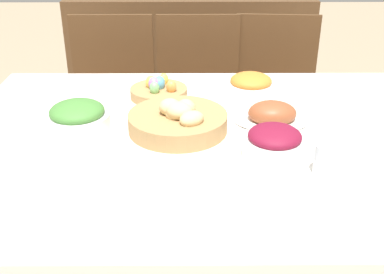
{
  "coord_description": "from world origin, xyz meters",
  "views": [
    {
      "loc": [
        -0.04,
        -1.33,
        1.44
      ],
      "look_at": [
        -0.03,
        -0.09,
        0.82
      ],
      "focal_mm": 45.0,
      "sensor_mm": 36.0,
      "label": 1
    }
  ],
  "objects_px": {
    "sideboard": "(190,61)",
    "carrot_bowl": "(251,86)",
    "ham_platter": "(272,115)",
    "chair_far_center": "(198,103)",
    "knife": "(303,208)",
    "drinking_cup": "(330,160)",
    "chair_far_left": "(113,104)",
    "bread_basket": "(178,120)",
    "spoon": "(315,208)",
    "fork": "(178,208)",
    "chair_far_right": "(274,103)",
    "egg_basket": "(159,90)",
    "green_salad_bowl": "(78,118)",
    "dinner_plate": "(240,207)",
    "butter_dish": "(144,167)",
    "beet_salad_bowl": "(274,144)"
  },
  "relations": [
    {
      "from": "sideboard",
      "to": "carrot_bowl",
      "type": "relative_size",
      "value": 8.71
    },
    {
      "from": "ham_platter",
      "to": "chair_far_center",
      "type": "bearing_deg",
      "value": 104.82
    },
    {
      "from": "knife",
      "to": "drinking_cup",
      "type": "bearing_deg",
      "value": 61.47
    },
    {
      "from": "chair_far_left",
      "to": "chair_far_center",
      "type": "bearing_deg",
      "value": -0.59
    },
    {
      "from": "bread_basket",
      "to": "spoon",
      "type": "relative_size",
      "value": 1.64
    },
    {
      "from": "ham_platter",
      "to": "fork",
      "type": "distance_m",
      "value": 0.57
    },
    {
      "from": "chair_far_right",
      "to": "knife",
      "type": "bearing_deg",
      "value": -92.58
    },
    {
      "from": "sideboard",
      "to": "spoon",
      "type": "relative_size",
      "value": 8.17
    },
    {
      "from": "egg_basket",
      "to": "green_salad_bowl",
      "type": "xyz_separation_m",
      "value": [
        -0.24,
        -0.28,
        0.02
      ]
    },
    {
      "from": "spoon",
      "to": "drinking_cup",
      "type": "relative_size",
      "value": 2.15
    },
    {
      "from": "egg_basket",
      "to": "chair_far_left",
      "type": "bearing_deg",
      "value": 114.06
    },
    {
      "from": "bread_basket",
      "to": "dinner_plate",
      "type": "distance_m",
      "value": 0.45
    },
    {
      "from": "green_salad_bowl",
      "to": "dinner_plate",
      "type": "bearing_deg",
      "value": -42.22
    },
    {
      "from": "dinner_plate",
      "to": "drinking_cup",
      "type": "relative_size",
      "value": 2.79
    },
    {
      "from": "chair_far_right",
      "to": "egg_basket",
      "type": "xyz_separation_m",
      "value": [
        -0.55,
        -0.63,
        0.32
      ]
    },
    {
      "from": "chair_far_left",
      "to": "egg_basket",
      "type": "relative_size",
      "value": 4.38
    },
    {
      "from": "egg_basket",
      "to": "drinking_cup",
      "type": "bearing_deg",
      "value": -48.94
    },
    {
      "from": "chair_far_left",
      "to": "carrot_bowl",
      "type": "height_order",
      "value": "chair_far_left"
    },
    {
      "from": "chair_far_left",
      "to": "spoon",
      "type": "relative_size",
      "value": 4.8
    },
    {
      "from": "chair_far_center",
      "to": "knife",
      "type": "bearing_deg",
      "value": -80.8
    },
    {
      "from": "sideboard",
      "to": "butter_dish",
      "type": "height_order",
      "value": "sideboard"
    },
    {
      "from": "beet_salad_bowl",
      "to": "bread_basket",
      "type": "bearing_deg",
      "value": 147.18
    },
    {
      "from": "chair_far_right",
      "to": "knife",
      "type": "distance_m",
      "value": 1.38
    },
    {
      "from": "carrot_bowl",
      "to": "egg_basket",
      "type": "bearing_deg",
      "value": -177.76
    },
    {
      "from": "beet_salad_bowl",
      "to": "knife",
      "type": "relative_size",
      "value": 0.93
    },
    {
      "from": "spoon",
      "to": "sideboard",
      "type": "bearing_deg",
      "value": 93.07
    },
    {
      "from": "knife",
      "to": "dinner_plate",
      "type": "bearing_deg",
      "value": -175.48
    },
    {
      "from": "bread_basket",
      "to": "knife",
      "type": "relative_size",
      "value": 1.64
    },
    {
      "from": "bread_basket",
      "to": "fork",
      "type": "bearing_deg",
      "value": -89.12
    },
    {
      "from": "sideboard",
      "to": "ham_platter",
      "type": "relative_size",
      "value": 6.42
    },
    {
      "from": "fork",
      "to": "sideboard",
      "type": "bearing_deg",
      "value": 93.6
    },
    {
      "from": "green_salad_bowl",
      "to": "carrot_bowl",
      "type": "distance_m",
      "value": 0.65
    },
    {
      "from": "fork",
      "to": "drinking_cup",
      "type": "relative_size",
      "value": 2.15
    },
    {
      "from": "green_salad_bowl",
      "to": "fork",
      "type": "bearing_deg",
      "value": -53.04
    },
    {
      "from": "green_salad_bowl",
      "to": "beet_salad_bowl",
      "type": "xyz_separation_m",
      "value": [
        0.58,
        -0.18,
        -0.0
      ]
    },
    {
      "from": "chair_far_left",
      "to": "beet_salad_bowl",
      "type": "height_order",
      "value": "chair_far_left"
    },
    {
      "from": "chair_far_center",
      "to": "knife",
      "type": "height_order",
      "value": "chair_far_center"
    },
    {
      "from": "green_salad_bowl",
      "to": "spoon",
      "type": "xyz_separation_m",
      "value": [
        0.65,
        -0.42,
        -0.04
      ]
    },
    {
      "from": "sideboard",
      "to": "egg_basket",
      "type": "bearing_deg",
      "value": -94.55
    },
    {
      "from": "beet_salad_bowl",
      "to": "dinner_plate",
      "type": "xyz_separation_m",
      "value": [
        -0.12,
        -0.25,
        -0.04
      ]
    },
    {
      "from": "fork",
      "to": "dinner_plate",
      "type": "bearing_deg",
      "value": 4.52
    },
    {
      "from": "chair_far_center",
      "to": "egg_basket",
      "type": "bearing_deg",
      "value": -104.38
    },
    {
      "from": "drinking_cup",
      "to": "egg_basket",
      "type": "bearing_deg",
      "value": 131.06
    },
    {
      "from": "chair_far_right",
      "to": "butter_dish",
      "type": "xyz_separation_m",
      "value": [
        -0.56,
        -1.16,
        0.31
      ]
    },
    {
      "from": "spoon",
      "to": "carrot_bowl",
      "type": "bearing_deg",
      "value": 91.22
    },
    {
      "from": "bread_basket",
      "to": "dinner_plate",
      "type": "xyz_separation_m",
      "value": [
        0.15,
        -0.42,
        -0.03
      ]
    },
    {
      "from": "chair_far_left",
      "to": "beet_salad_bowl",
      "type": "bearing_deg",
      "value": -60.5
    },
    {
      "from": "chair_far_center",
      "to": "knife",
      "type": "distance_m",
      "value": 1.38
    },
    {
      "from": "sideboard",
      "to": "butter_dish",
      "type": "relative_size",
      "value": 13.65
    },
    {
      "from": "bread_basket",
      "to": "beet_salad_bowl",
      "type": "xyz_separation_m",
      "value": [
        0.27,
        -0.18,
        0.01
      ]
    }
  ]
}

